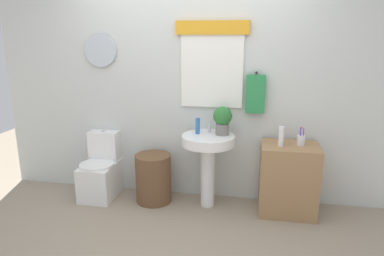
{
  "coord_description": "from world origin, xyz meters",
  "views": [
    {
      "loc": [
        0.69,
        -2.61,
        1.8
      ],
      "look_at": [
        0.08,
        0.8,
        0.88
      ],
      "focal_mm": 32.59,
      "sensor_mm": 36.0,
      "label": 1
    }
  ],
  "objects_px": {
    "toothbrush_cup": "(301,140)",
    "laundry_hamper": "(153,178)",
    "wooden_cabinet": "(288,179)",
    "lotion_bottle": "(281,136)",
    "pedestal_sink": "(208,152)",
    "potted_plant": "(223,119)",
    "toilet": "(101,172)",
    "soap_bottle": "(198,126)"
  },
  "relations": [
    {
      "from": "toothbrush_cup",
      "to": "laundry_hamper",
      "type": "bearing_deg",
      "value": -179.26
    },
    {
      "from": "laundry_hamper",
      "to": "wooden_cabinet",
      "type": "xyz_separation_m",
      "value": [
        1.44,
        0.0,
        0.1
      ]
    },
    {
      "from": "lotion_bottle",
      "to": "toothbrush_cup",
      "type": "relative_size",
      "value": 1.08
    },
    {
      "from": "pedestal_sink",
      "to": "potted_plant",
      "type": "xyz_separation_m",
      "value": [
        0.14,
        0.06,
        0.35
      ]
    },
    {
      "from": "toilet",
      "to": "pedestal_sink",
      "type": "distance_m",
      "value": 1.28
    },
    {
      "from": "laundry_hamper",
      "to": "toothbrush_cup",
      "type": "distance_m",
      "value": 1.63
    },
    {
      "from": "toothbrush_cup",
      "to": "pedestal_sink",
      "type": "bearing_deg",
      "value": -178.79
    },
    {
      "from": "soap_bottle",
      "to": "potted_plant",
      "type": "xyz_separation_m",
      "value": [
        0.26,
        0.01,
        0.08
      ]
    },
    {
      "from": "pedestal_sink",
      "to": "toilet",
      "type": "bearing_deg",
      "value": 178.43
    },
    {
      "from": "soap_bottle",
      "to": "lotion_bottle",
      "type": "distance_m",
      "value": 0.86
    },
    {
      "from": "soap_bottle",
      "to": "potted_plant",
      "type": "relative_size",
      "value": 0.56
    },
    {
      "from": "wooden_cabinet",
      "to": "laundry_hamper",
      "type": "bearing_deg",
      "value": 180.0
    },
    {
      "from": "soap_bottle",
      "to": "potted_plant",
      "type": "distance_m",
      "value": 0.27
    },
    {
      "from": "toilet",
      "to": "toothbrush_cup",
      "type": "distance_m",
      "value": 2.23
    },
    {
      "from": "toilet",
      "to": "laundry_hamper",
      "type": "bearing_deg",
      "value": -3.08
    },
    {
      "from": "wooden_cabinet",
      "to": "soap_bottle",
      "type": "xyz_separation_m",
      "value": [
        -0.95,
        0.05,
        0.51
      ]
    },
    {
      "from": "soap_bottle",
      "to": "toilet",
      "type": "bearing_deg",
      "value": -179.18
    },
    {
      "from": "wooden_cabinet",
      "to": "soap_bottle",
      "type": "bearing_deg",
      "value": 177.0
    },
    {
      "from": "pedestal_sink",
      "to": "toothbrush_cup",
      "type": "height_order",
      "value": "toothbrush_cup"
    },
    {
      "from": "laundry_hamper",
      "to": "soap_bottle",
      "type": "xyz_separation_m",
      "value": [
        0.49,
        0.05,
        0.61
      ]
    },
    {
      "from": "pedestal_sink",
      "to": "wooden_cabinet",
      "type": "bearing_deg",
      "value": 0.0
    },
    {
      "from": "laundry_hamper",
      "to": "potted_plant",
      "type": "bearing_deg",
      "value": 4.6
    },
    {
      "from": "potted_plant",
      "to": "toothbrush_cup",
      "type": "distance_m",
      "value": 0.81
    },
    {
      "from": "laundry_hamper",
      "to": "lotion_bottle",
      "type": "height_order",
      "value": "lotion_bottle"
    },
    {
      "from": "soap_bottle",
      "to": "toothbrush_cup",
      "type": "xyz_separation_m",
      "value": [
        1.05,
        -0.03,
        -0.09
      ]
    },
    {
      "from": "potted_plant",
      "to": "lotion_bottle",
      "type": "height_order",
      "value": "potted_plant"
    },
    {
      "from": "soap_bottle",
      "to": "wooden_cabinet",
      "type": "bearing_deg",
      "value": -3.0
    },
    {
      "from": "pedestal_sink",
      "to": "soap_bottle",
      "type": "distance_m",
      "value": 0.3
    },
    {
      "from": "pedestal_sink",
      "to": "laundry_hamper",
      "type": "bearing_deg",
      "value": 180.0
    },
    {
      "from": "toilet",
      "to": "soap_bottle",
      "type": "bearing_deg",
      "value": 0.82
    },
    {
      "from": "laundry_hamper",
      "to": "soap_bottle",
      "type": "height_order",
      "value": "soap_bottle"
    },
    {
      "from": "lotion_bottle",
      "to": "soap_bottle",
      "type": "bearing_deg",
      "value": 173.99
    },
    {
      "from": "potted_plant",
      "to": "lotion_bottle",
      "type": "bearing_deg",
      "value": -9.55
    },
    {
      "from": "laundry_hamper",
      "to": "toothbrush_cup",
      "type": "bearing_deg",
      "value": 0.74
    },
    {
      "from": "wooden_cabinet",
      "to": "lotion_bottle",
      "type": "distance_m",
      "value": 0.48
    },
    {
      "from": "soap_bottle",
      "to": "lotion_bottle",
      "type": "xyz_separation_m",
      "value": [
        0.85,
        -0.09,
        -0.04
      ]
    },
    {
      "from": "potted_plant",
      "to": "soap_bottle",
      "type": "bearing_deg",
      "value": -177.8
    },
    {
      "from": "wooden_cabinet",
      "to": "lotion_bottle",
      "type": "relative_size",
      "value": 3.66
    },
    {
      "from": "toilet",
      "to": "toothbrush_cup",
      "type": "xyz_separation_m",
      "value": [
        2.17,
        -0.01,
        0.5
      ]
    },
    {
      "from": "laundry_hamper",
      "to": "potted_plant",
      "type": "xyz_separation_m",
      "value": [
        0.75,
        0.06,
        0.69
      ]
    },
    {
      "from": "laundry_hamper",
      "to": "potted_plant",
      "type": "relative_size",
      "value": 1.82
    },
    {
      "from": "laundry_hamper",
      "to": "toothbrush_cup",
      "type": "xyz_separation_m",
      "value": [
        1.54,
        0.02,
        0.52
      ]
    }
  ]
}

